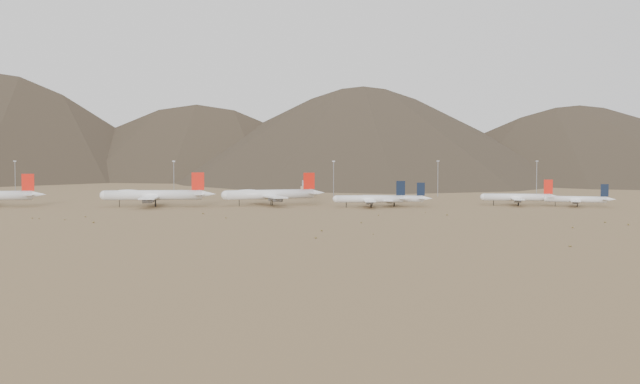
{
  "coord_description": "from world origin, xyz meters",
  "views": [
    {
      "loc": [
        33.3,
        -435.18,
        31.42
      ],
      "look_at": [
        38.46,
        30.0,
        8.41
      ],
      "focal_mm": 45.0,
      "sensor_mm": 36.0,
      "label": 1
    }
  ],
  "objects_px": {
    "narrowbody_a": "(372,199)",
    "control_tower": "(306,190)",
    "widebody_east": "(270,194)",
    "narrowbody_b": "(395,199)",
    "widebody_centre": "(154,195)"
  },
  "relations": [
    {
      "from": "widebody_centre",
      "to": "narrowbody_a",
      "type": "bearing_deg",
      "value": -8.27
    },
    {
      "from": "widebody_centre",
      "to": "narrowbody_b",
      "type": "relative_size",
      "value": 1.6
    },
    {
      "from": "widebody_east",
      "to": "narrowbody_a",
      "type": "relative_size",
      "value": 1.34
    },
    {
      "from": "control_tower",
      "to": "narrowbody_b",
      "type": "bearing_deg",
      "value": -59.64
    },
    {
      "from": "narrowbody_b",
      "to": "control_tower",
      "type": "relative_size",
      "value": 3.47
    },
    {
      "from": "narrowbody_a",
      "to": "control_tower",
      "type": "height_order",
      "value": "narrowbody_a"
    },
    {
      "from": "widebody_east",
      "to": "widebody_centre",
      "type": "bearing_deg",
      "value": 169.41
    },
    {
      "from": "widebody_east",
      "to": "narrowbody_a",
      "type": "distance_m",
      "value": 62.01
    },
    {
      "from": "narrowbody_b",
      "to": "control_tower",
      "type": "height_order",
      "value": "narrowbody_b"
    },
    {
      "from": "control_tower",
      "to": "widebody_east",
      "type": "bearing_deg",
      "value": -104.62
    },
    {
      "from": "narrowbody_a",
      "to": "narrowbody_b",
      "type": "bearing_deg",
      "value": 36.76
    },
    {
      "from": "widebody_east",
      "to": "narrowbody_b",
      "type": "height_order",
      "value": "widebody_east"
    },
    {
      "from": "widebody_centre",
      "to": "narrowbody_b",
      "type": "height_order",
      "value": "widebody_centre"
    },
    {
      "from": "narrowbody_b",
      "to": "control_tower",
      "type": "distance_m",
      "value": 103.21
    },
    {
      "from": "widebody_east",
      "to": "narrowbody_b",
      "type": "distance_m",
      "value": 73.66
    }
  ]
}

